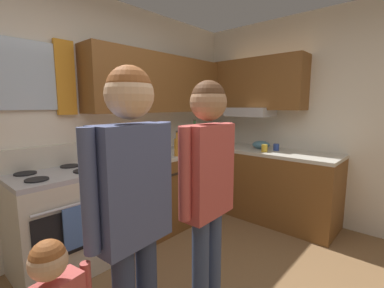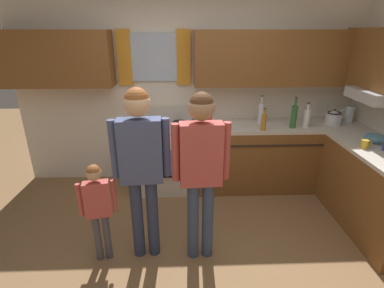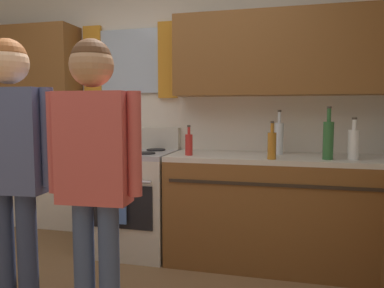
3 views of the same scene
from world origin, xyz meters
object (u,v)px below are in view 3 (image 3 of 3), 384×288
at_px(bottle_milk_white, 354,144).
at_px(bottle_tall_clear, 279,137).
at_px(adult_holding_child, 12,152).
at_px(adult_in_plaid, 94,160).
at_px(bottle_sauce_red, 189,144).
at_px(bottle_oil_amber, 272,145).
at_px(bottle_wine_green, 328,139).
at_px(stove_oven, 132,199).

relative_size(bottle_milk_white, bottle_tall_clear, 0.85).
relative_size(adult_holding_child, adult_in_plaid, 1.02).
distance_m(bottle_sauce_red, adult_holding_child, 1.37).
distance_m(bottle_oil_amber, bottle_wine_green, 0.42).
xyz_separation_m(stove_oven, bottle_milk_white, (1.82, -0.12, 0.55)).
distance_m(stove_oven, adult_holding_child, 1.45).
xyz_separation_m(bottle_oil_amber, bottle_sauce_red, (-0.66, 0.09, -0.02)).
bearing_deg(adult_holding_child, bottle_milk_white, 31.63).
height_order(bottle_oil_amber, adult_in_plaid, adult_in_plaid).
height_order(bottle_wine_green, adult_in_plaid, adult_in_plaid).
height_order(stove_oven, bottle_tall_clear, bottle_tall_clear).
xyz_separation_m(bottle_sauce_red, bottle_tall_clear, (0.71, 0.24, 0.05)).
xyz_separation_m(stove_oven, adult_in_plaid, (0.38, -1.36, 0.55)).
relative_size(bottle_milk_white, adult_holding_child, 0.19).
relative_size(bottle_oil_amber, bottle_wine_green, 0.73).
xyz_separation_m(stove_oven, bottle_sauce_red, (0.57, -0.16, 0.53)).
bearing_deg(bottle_sauce_red, stove_oven, 164.57).
height_order(bottle_tall_clear, adult_holding_child, adult_holding_child).
bearing_deg(adult_holding_child, bottle_sauce_red, 58.81).
xyz_separation_m(bottle_oil_amber, adult_holding_child, (-1.37, -1.08, 0.03)).
distance_m(bottle_oil_amber, adult_in_plaid, 1.40).
relative_size(stove_oven, bottle_sauce_red, 4.48).
bearing_deg(bottle_tall_clear, stove_oven, -176.11).
bearing_deg(bottle_wine_green, bottle_sauce_red, -179.87).
xyz_separation_m(bottle_oil_amber, bottle_tall_clear, (0.05, 0.33, 0.03)).
relative_size(bottle_milk_white, bottle_wine_green, 0.79).
xyz_separation_m(bottle_sauce_red, adult_holding_child, (-0.71, -1.17, 0.04)).
bearing_deg(adult_in_plaid, bottle_milk_white, 40.93).
bearing_deg(stove_oven, bottle_tall_clear, 3.89).
bearing_deg(stove_oven, bottle_milk_white, -3.81).
distance_m(stove_oven, bottle_milk_white, 1.90).
distance_m(bottle_sauce_red, bottle_wine_green, 1.07).
distance_m(bottle_oil_amber, bottle_sauce_red, 0.67).
height_order(bottle_sauce_red, bottle_wine_green, bottle_wine_green).
xyz_separation_m(bottle_oil_amber, bottle_wine_green, (0.41, 0.09, 0.04)).
xyz_separation_m(stove_oven, bottle_wine_green, (1.63, -0.15, 0.58)).
bearing_deg(bottle_oil_amber, adult_in_plaid, -127.12).
relative_size(bottle_sauce_red, bottle_wine_green, 0.62).
xyz_separation_m(bottle_milk_white, adult_holding_child, (-1.95, -1.20, 0.02)).
xyz_separation_m(stove_oven, bottle_oil_amber, (1.23, -0.25, 0.54)).
bearing_deg(adult_in_plaid, bottle_tall_clear, 58.33).
xyz_separation_m(stove_oven, adult_holding_child, (-0.14, -1.32, 0.57)).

